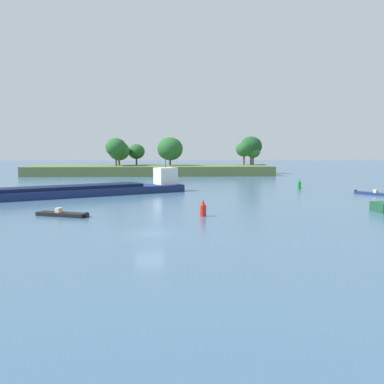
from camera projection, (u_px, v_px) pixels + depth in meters
name	position (u px, v px, depth m)	size (l,w,h in m)	color
ground_plane	(149.00, 234.00, 42.95)	(400.00, 400.00, 0.00)	#3D607F
treeline_island	(158.00, 164.00, 127.04)	(62.25, 16.79, 9.95)	#566B3D
fishing_skiff	(373.00, 194.00, 76.07)	(4.39, 5.71, 0.87)	navy
small_motorboat	(62.00, 214.00, 53.55)	(6.03, 3.76, 0.90)	black
cargo_barge	(69.00, 191.00, 73.61)	(36.73, 23.50, 5.74)	navy
channel_buoy_red	(203.00, 209.00, 53.42)	(0.70, 0.70, 1.90)	red
channel_buoy_green	(299.00, 184.00, 86.41)	(0.70, 0.70, 1.90)	green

